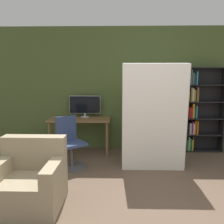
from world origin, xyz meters
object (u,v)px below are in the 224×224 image
Objects in this scene: mattress_near at (154,118)px; mattress_far at (152,115)px; office_chair at (70,147)px; armchair at (29,181)px; bookshelf at (199,111)px; monitor at (85,105)px.

mattress_near reaches higher than mattress_far.
mattress_near is 0.33m from mattress_far.
mattress_near reaches higher than office_chair.
armchair is (-0.27, -1.34, -0.05)m from office_chair.
armchair is (-2.90, -2.42, -0.57)m from bookshelf.
mattress_far is at bearing 42.32° from armchair.
armchair is at bearing -144.14° from mattress_near.
bookshelf is (2.50, 0.00, -0.11)m from monitor.
bookshelf reaches higher than armchair.
office_chair is 2.89m from bookshelf.
armchair is at bearing -99.32° from monitor.
bookshelf is (2.63, 1.08, 0.52)m from office_chair.
monitor is 0.37× the size of mattress_far.
office_chair is 0.49× the size of mattress_far.
mattress_far is at bearing -144.20° from bookshelf.
office_chair reaches higher than armchair.
mattress_near is 2.26m from armchair.
armchair is (-1.76, -1.27, -0.61)m from mattress_near.
mattress_far is (1.49, 0.26, 0.56)m from office_chair.
monitor is at bearing -179.98° from bookshelf.
mattress_near is 2.19× the size of armchair.
armchair is at bearing -137.68° from mattress_far.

